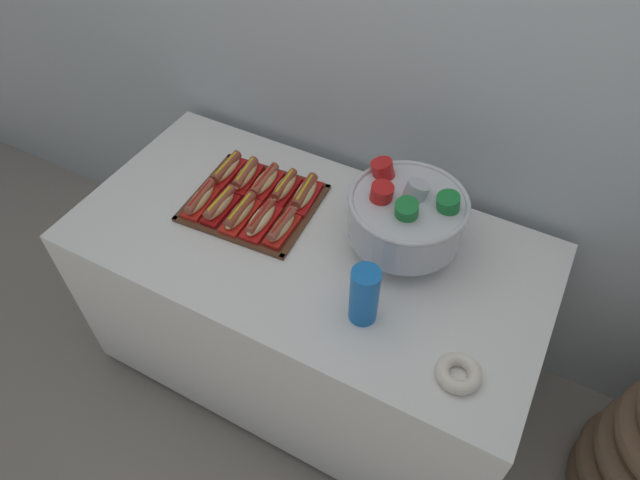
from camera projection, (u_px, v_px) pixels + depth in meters
The scene contains 17 objects.
ground_plane at pixel (310, 362), 2.30m from camera, with size 10.00×10.00×0.00m, color gray.
back_wall at pixel (382, 9), 1.61m from camera, with size 6.00×0.10×2.60m, color #B2BCC1.
buffet_table at pixel (309, 306), 2.00m from camera, with size 1.51×0.77×0.75m.
serving_tray at pixel (254, 203), 1.85m from camera, with size 0.43×0.39×0.01m.
hot_dog_0 at pixel (201, 199), 1.81m from camera, with size 0.08×0.17×0.06m.
hot_dog_1 at pixel (220, 205), 1.79m from camera, with size 0.06×0.16×0.06m.
hot_dog_2 at pixel (240, 213), 1.77m from camera, with size 0.07×0.18×0.06m.
hot_dog_3 at pixel (261, 220), 1.75m from camera, with size 0.08×0.17×0.06m.
hot_dog_4 at pixel (282, 227), 1.73m from camera, with size 0.06×0.15×0.06m.
hot_dog_5 at pixel (227, 170), 1.92m from camera, with size 0.07×0.17×0.06m.
hot_dog_6 at pixel (246, 176), 1.90m from camera, with size 0.08×0.17×0.06m.
hot_dog_7 at pixel (265, 182), 1.88m from camera, with size 0.08×0.16×0.06m.
hot_dog_8 at pixel (285, 187), 1.85m from camera, with size 0.07×0.16×0.06m.
hot_dog_9 at pixel (305, 194), 1.83m from camera, with size 0.09×0.18×0.06m.
punch_bowl at pixel (406, 215), 1.61m from camera, with size 0.35×0.35×0.26m.
cup_stack at pixel (364, 295), 1.48m from camera, with size 0.08×0.08×0.19m.
donut at pixel (459, 373), 1.41m from camera, with size 0.12×0.12×0.04m.
Camera 1 is at (0.59, -1.01, 2.04)m, focal length 31.07 mm.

